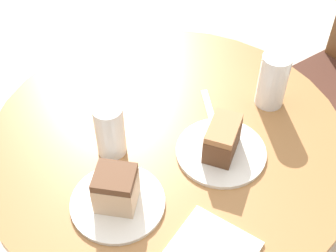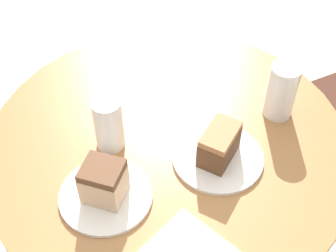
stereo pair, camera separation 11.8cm
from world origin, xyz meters
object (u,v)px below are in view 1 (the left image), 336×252
Objects in this scene: glass_lemonade at (110,133)px; glass_water at (272,83)px; cake_slice_far at (116,188)px; plate_near at (221,152)px; plate_far at (118,202)px; cake_slice_near at (223,138)px.

glass_lemonade is 0.45m from glass_water.
glass_water reaches higher than cake_slice_far.
plate_near is 1.55× the size of glass_lemonade.
glass_water reaches higher than plate_far.
cake_slice_near is 0.84× the size of glass_water.
glass_water is (-0.01, 0.52, 0.06)m from plate_far.
cake_slice_near is at bearing 0.00° from plate_near.
glass_water is (-0.01, 0.52, 0.01)m from cake_slice_far.
plate_far is 1.79× the size of cake_slice_far.
plate_far is 1.49× the size of glass_lemonade.
cake_slice_near is 1.08× the size of cake_slice_far.
glass_lemonade is at bearing 149.29° from plate_far.
cake_slice_near reaches higher than plate_far.
plate_far is at bearing -90.00° from cake_slice_far.
cake_slice_near is (0.00, 0.00, 0.05)m from plate_near.
glass_water is (-0.05, 0.23, 0.06)m from plate_near.
cake_slice_near is (0.04, 0.29, 0.05)m from plate_far.
glass_lemonade reaches higher than plate_far.
plate_near is 0.05m from cake_slice_near.
glass_water is at bearing 101.94° from plate_near.
glass_lemonade is at bearing -131.72° from plate_near.
cake_slice_near is at bearing 81.83° from cake_slice_far.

